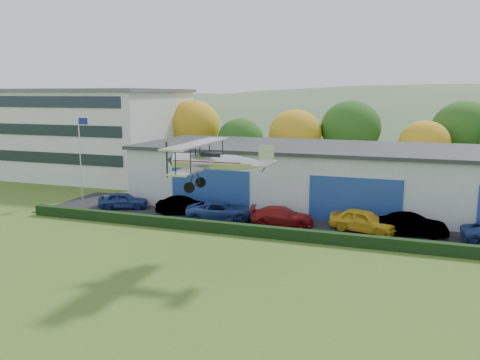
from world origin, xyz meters
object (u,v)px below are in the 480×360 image
(car_5, at_px, (413,225))
(car_2, at_px, (220,211))
(car_0, at_px, (123,200))
(hangar, at_px, (363,177))
(car_3, at_px, (282,216))
(car_4, at_px, (364,221))
(car_1, at_px, (183,206))
(office_block, at_px, (93,132))
(biplane, at_px, (213,160))
(flagpole, at_px, (81,150))

(car_5, bearing_deg, car_2, 86.25)
(car_0, relative_size, car_2, 0.77)
(car_5, bearing_deg, hangar, 21.86)
(hangar, distance_m, car_0, 21.00)
(car_0, height_order, car_3, car_0)
(car_4, bearing_deg, car_5, -70.50)
(car_0, xyz_separation_m, car_4, (20.37, -0.52, 0.11))
(car_0, height_order, car_1, car_0)
(office_block, xyz_separation_m, biplane, (26.26, -24.76, 0.90))
(car_4, bearing_deg, car_2, 108.70)
(car_5, distance_m, biplane, 15.61)
(car_0, bearing_deg, car_5, -112.87)
(flagpole, xyz_separation_m, car_4, (25.80, -2.23, -3.91))
(car_2, bearing_deg, hangar, -68.82)
(car_2, height_order, car_5, car_5)
(car_0, height_order, car_4, car_4)
(car_3, xyz_separation_m, car_4, (6.01, 0.13, 0.13))
(car_5, bearing_deg, car_0, 83.02)
(car_5, xyz_separation_m, biplane, (-11.02, -9.70, 5.30))
(car_1, bearing_deg, car_4, -108.10)
(car_1, height_order, car_4, car_4)
(car_4, distance_m, biplane, 13.30)
(car_2, bearing_deg, car_1, 57.53)
(biplane, bearing_deg, car_3, 77.72)
(office_block, height_order, car_1, office_block)
(car_5, bearing_deg, car_3, 85.74)
(flagpole, distance_m, biplane, 21.66)
(car_3, bearing_deg, car_2, 83.17)
(flagpole, relative_size, car_4, 1.66)
(biplane, bearing_deg, car_0, 139.40)
(car_1, bearing_deg, office_block, 36.04)
(office_block, relative_size, car_4, 4.27)
(car_5, bearing_deg, car_4, 86.86)
(car_4, bearing_deg, biplane, 157.66)
(office_block, bearing_deg, car_3, -28.83)
(car_2, relative_size, biplane, 0.73)
(car_2, xyz_separation_m, car_5, (14.28, 0.60, 0.01))
(car_4, relative_size, car_5, 1.04)
(car_2, distance_m, car_4, 10.94)
(office_block, distance_m, car_2, 28.16)
(car_0, xyz_separation_m, biplane, (12.71, -10.04, 5.35))
(office_block, distance_m, car_0, 20.49)
(car_1, distance_m, biplane, 13.25)
(car_1, bearing_deg, car_5, -107.23)
(flagpole, bearing_deg, office_block, 121.97)
(flagpole, distance_m, car_0, 6.97)
(car_1, distance_m, car_4, 14.61)
(car_1, bearing_deg, car_0, 72.52)
(car_2, bearing_deg, car_5, -107.20)
(hangar, height_order, office_block, office_block)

